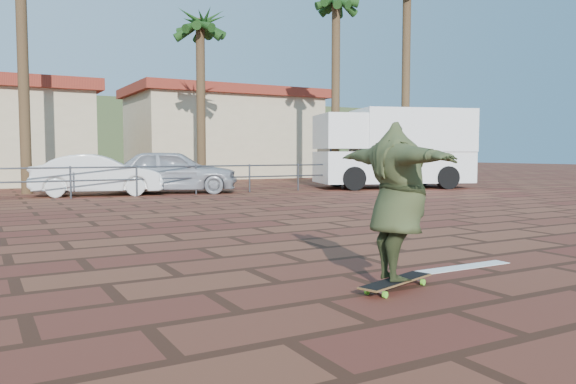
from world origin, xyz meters
The scene contains 13 objects.
ground centered at (0.00, 0.00, 0.00)m, with size 120.00×120.00×0.00m, color brown.
paint_stripe centered at (0.70, -1.20, 0.00)m, with size 1.40×0.22×0.01m, color white.
guardrail centered at (0.00, 12.00, 0.68)m, with size 24.06×0.06×1.00m.
palm_center centered at (3.50, 15.50, 6.36)m, with size 2.40×2.40×7.75m.
palm_right centered at (9.00, 14.00, 7.58)m, with size 2.40×2.40×9.05m.
building_east centered at (8.00, 24.00, 2.54)m, with size 10.60×6.60×5.00m.
hill_front centered at (0.00, 50.00, 3.00)m, with size 70.00×18.00×6.00m, color #384C28.
longboard centered at (-0.77, -1.68, 0.08)m, with size 1.07×0.54×0.10m.
skateboarder centered at (-0.77, -1.68, 0.91)m, with size 1.98×0.54×1.61m, color #3A4324.
campervan centered at (10.13, 11.49, 1.64)m, with size 6.49×4.22×3.12m.
car_silver centered at (1.51, 13.00, 0.76)m, with size 1.80×4.47×1.52m, color #B0B1B7.
car_white centered at (-1.00, 13.00, 0.68)m, with size 1.43×4.11×1.35m, color silver.
street_sign centered at (10.09, 11.38, 1.64)m, with size 0.47×0.15×2.35m.
Camera 1 is at (-4.49, -6.09, 1.40)m, focal length 35.00 mm.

